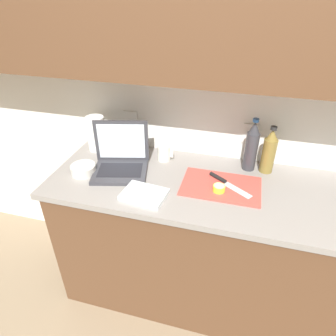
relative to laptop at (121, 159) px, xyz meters
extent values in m
plane|color=#847056|center=(0.58, -0.03, -0.97)|extent=(12.00, 12.00, 0.00)
cube|color=white|center=(0.58, 0.33, 0.33)|extent=(5.20, 0.06, 2.60)
cube|color=white|center=(-0.04, 0.29, 0.12)|extent=(0.09, 0.01, 0.12)
cube|color=white|center=(0.70, 0.29, 0.12)|extent=(0.09, 0.01, 0.12)
cube|color=brown|center=(0.58, 0.14, 0.80)|extent=(4.42, 0.32, 0.70)
cube|color=brown|center=(0.58, -0.03, -0.53)|extent=(1.83, 0.61, 0.87)
cube|color=gray|center=(0.58, -0.03, -0.08)|extent=(1.89, 0.65, 0.03)
cube|color=#333338|center=(0.01, -0.05, -0.05)|extent=(0.36, 0.32, 0.02)
cube|color=black|center=(0.01, -0.05, -0.04)|extent=(0.28, 0.21, 0.00)
cube|color=#333338|center=(-0.02, 0.07, 0.08)|extent=(0.31, 0.09, 0.26)
cube|color=silver|center=(-0.02, 0.07, 0.08)|extent=(0.26, 0.07, 0.22)
cube|color=#D1473D|center=(0.59, -0.03, -0.06)|extent=(0.42, 0.27, 0.01)
cube|color=silver|center=(0.68, -0.05, -0.05)|extent=(0.16, 0.12, 0.00)
cylinder|color=black|center=(0.56, 0.02, -0.04)|extent=(0.10, 0.08, 0.02)
cylinder|color=yellow|center=(0.58, -0.08, -0.04)|extent=(0.06, 0.06, 0.03)
cylinder|color=#F4EAA3|center=(0.58, -0.08, -0.02)|extent=(0.06, 0.06, 0.00)
cylinder|color=olive|center=(0.82, 0.19, 0.04)|extent=(0.08, 0.08, 0.20)
cone|color=olive|center=(0.82, 0.19, 0.17)|extent=(0.07, 0.07, 0.06)
cylinder|color=black|center=(0.82, 0.19, 0.21)|extent=(0.03, 0.03, 0.02)
cylinder|color=#333338|center=(0.72, 0.19, 0.05)|extent=(0.07, 0.07, 0.23)
cone|color=#333338|center=(0.72, 0.19, 0.20)|extent=(0.07, 0.07, 0.07)
cylinder|color=#3366B2|center=(0.72, 0.19, 0.24)|extent=(0.03, 0.03, 0.02)
cylinder|color=silver|center=(0.21, 0.16, -0.02)|extent=(0.08, 0.08, 0.09)
cube|color=silver|center=(0.26, 0.16, -0.01)|extent=(0.02, 0.01, 0.05)
cylinder|color=beige|center=(-0.19, -0.10, -0.04)|extent=(0.14, 0.14, 0.05)
cylinder|color=white|center=(-0.24, 0.18, 0.05)|extent=(0.12, 0.12, 0.22)
cube|color=white|center=(0.22, -0.22, -0.05)|extent=(0.24, 0.18, 0.02)
camera|label=1|loc=(0.65, -1.36, 0.88)|focal=32.00mm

